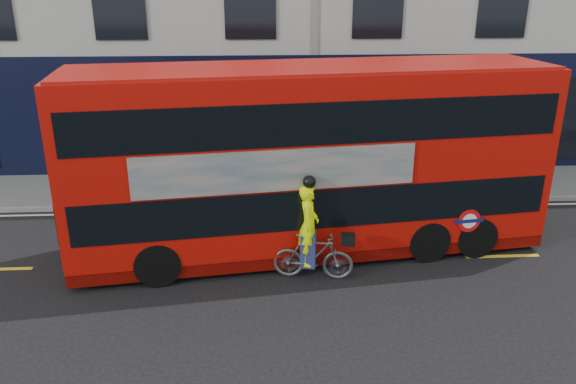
{
  "coord_description": "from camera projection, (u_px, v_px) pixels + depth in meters",
  "views": [
    {
      "loc": [
        -1.83,
        -10.3,
        6.23
      ],
      "look_at": [
        -1.14,
        2.19,
        1.51
      ],
      "focal_mm": 35.0,
      "sensor_mm": 36.0,
      "label": 1
    }
  ],
  "objects": [
    {
      "name": "ground",
      "position": [
        347.0,
        293.0,
        11.92
      ],
      "size": [
        120.0,
        120.0,
        0.0
      ],
      "primitive_type": "plane",
      "color": "black",
      "rests_on": "ground"
    },
    {
      "name": "pavement",
      "position": [
        316.0,
        186.0,
        17.97
      ],
      "size": [
        60.0,
        3.0,
        0.12
      ],
      "primitive_type": "cube",
      "color": "slate",
      "rests_on": "ground"
    },
    {
      "name": "kerb",
      "position": [
        321.0,
        203.0,
        16.57
      ],
      "size": [
        60.0,
        0.12,
        0.13
      ],
      "primitive_type": "cube",
      "color": "gray",
      "rests_on": "ground"
    },
    {
      "name": "road_edge_line",
      "position": [
        322.0,
        209.0,
        16.31
      ],
      "size": [
        58.0,
        0.1,
        0.01
      ],
      "primitive_type": "cube",
      "color": "silver",
      "rests_on": "ground"
    },
    {
      "name": "lane_dashes",
      "position": [
        338.0,
        260.0,
        13.32
      ],
      "size": [
        58.0,
        0.12,
        0.01
      ],
      "primitive_type": null,
      "color": "yellow",
      "rests_on": "ground"
    },
    {
      "name": "bus",
      "position": [
        312.0,
        160.0,
        13.14
      ],
      "size": [
        11.31,
        3.93,
        4.47
      ],
      "rotation": [
        0.0,
        0.0,
        0.13
      ],
      "color": "#B80E07",
      "rests_on": "ground"
    },
    {
      "name": "cyclist",
      "position": [
        312.0,
        245.0,
        12.26
      ],
      "size": [
        1.85,
        0.79,
        2.42
      ],
      "rotation": [
        0.0,
        0.0,
        -0.17
      ],
      "color": "#4F5255",
      "rests_on": "ground"
    }
  ]
}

